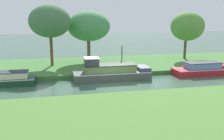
# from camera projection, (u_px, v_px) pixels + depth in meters

# --- Properties ---
(ground_plane) EXTENTS (120.00, 120.00, 0.00)m
(ground_plane) POSITION_uv_depth(u_px,v_px,m) (113.00, 83.00, 22.60)
(ground_plane) COLOR #3A5B48
(riverbank_far) EXTENTS (72.00, 10.00, 0.40)m
(riverbank_far) POSITION_uv_depth(u_px,v_px,m) (100.00, 65.00, 29.24)
(riverbank_far) COLOR #417536
(riverbank_far) RESTS_ON ground_plane
(riverbank_near) EXTENTS (72.00, 10.00, 0.40)m
(riverbank_near) POSITION_uv_depth(u_px,v_px,m) (148.00, 122.00, 13.97)
(riverbank_near) COLOR #4C7A32
(riverbank_near) RESTS_ON ground_plane
(slate_barge) EXTENTS (7.17, 2.26, 2.15)m
(slate_barge) POSITION_uv_depth(u_px,v_px,m) (111.00, 72.00, 23.61)
(slate_barge) COLOR #48504A
(slate_barge) RESTS_ON ground_plane
(forest_narrowboat) EXTENTS (4.86, 1.79, 1.19)m
(forest_narrowboat) POSITION_uv_depth(u_px,v_px,m) (7.00, 80.00, 21.77)
(forest_narrowboat) COLOR #193F28
(forest_narrowboat) RESTS_ON ground_plane
(red_cruiser) EXTENTS (6.00, 2.01, 1.29)m
(red_cruiser) POSITION_uv_depth(u_px,v_px,m) (203.00, 69.00, 25.61)
(red_cruiser) COLOR #B11E26
(red_cruiser) RESTS_ON ground_plane
(willow_tree_left) EXTENTS (4.49, 3.80, 6.61)m
(willow_tree_left) POSITION_uv_depth(u_px,v_px,m) (50.00, 21.00, 27.02)
(willow_tree_left) COLOR brown
(willow_tree_left) RESTS_ON riverbank_far
(willow_tree_centre) EXTENTS (5.06, 4.41, 5.98)m
(willow_tree_centre) POSITION_uv_depth(u_px,v_px,m) (89.00, 26.00, 29.87)
(willow_tree_centre) COLOR brown
(willow_tree_centre) RESTS_ON riverbank_far
(willow_tree_right) EXTENTS (4.24, 3.89, 5.90)m
(willow_tree_right) POSITION_uv_depth(u_px,v_px,m) (187.00, 26.00, 31.51)
(willow_tree_right) COLOR brown
(willow_tree_right) RESTS_ON riverbank_far
(lamp_post) EXTENTS (0.24, 0.24, 2.64)m
(lamp_post) POSITION_uv_depth(u_px,v_px,m) (122.00, 54.00, 25.63)
(lamp_post) COLOR #333338
(lamp_post) RESTS_ON riverbank_far
(mooring_post_near) EXTENTS (0.20, 0.20, 0.56)m
(mooring_post_near) POSITION_uv_depth(u_px,v_px,m) (91.00, 70.00, 24.64)
(mooring_post_near) COLOR #4D312C
(mooring_post_near) RESTS_ON riverbank_far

